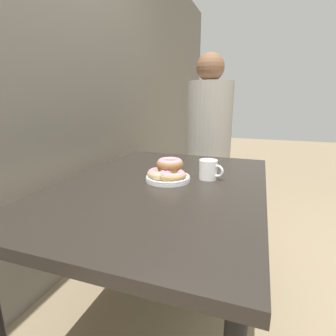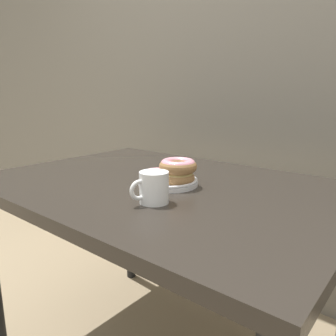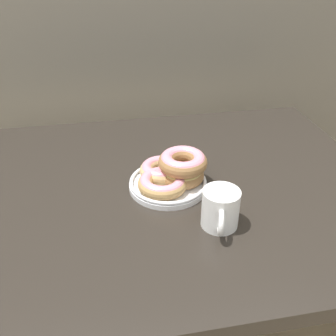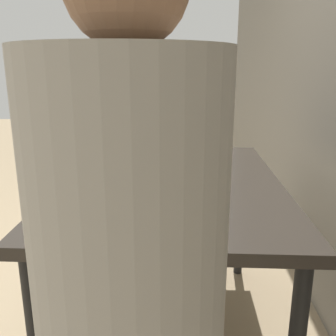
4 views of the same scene
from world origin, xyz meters
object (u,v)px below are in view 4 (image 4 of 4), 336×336
Objects in this scene: donut_plate at (169,174)px; coffee_mug at (122,177)px; dining_table at (172,196)px; person_figure at (131,324)px.

donut_plate is 1.98× the size of coffee_mug.
coffee_mug reaches higher than dining_table.
dining_table is at bearing 168.32° from donut_plate.
coffee_mug is (0.13, -0.19, 0.12)m from dining_table.
person_figure reaches higher than coffee_mug.
coffee_mug is at bearing -169.32° from person_figure.
dining_table is 0.26m from coffee_mug.
dining_table is 10.58× the size of coffee_mug.
donut_plate is 0.16× the size of person_figure.
donut_plate is (0.05, -0.01, 0.11)m from dining_table.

